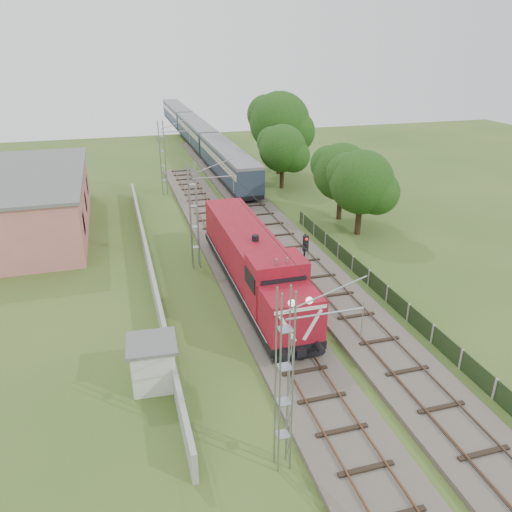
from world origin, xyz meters
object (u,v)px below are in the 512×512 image
object	(u,v)px
locomotive	(253,261)
relay_hut	(153,363)
coach_rake	(196,131)
signal_post	(305,256)

from	to	relation	value
locomotive	relay_hut	distance (m)	11.01
coach_rake	signal_post	bearing A→B (deg)	-92.40
signal_post	locomotive	bearing A→B (deg)	142.45
coach_rake	relay_hut	distance (m)	60.27
locomotive	relay_hut	world-z (taller)	locomotive
relay_hut	coach_rake	bearing A→B (deg)	78.12
signal_post	coach_rake	bearing A→B (deg)	87.60
locomotive	relay_hut	size ratio (longest dim) A/B	7.04
signal_post	relay_hut	distance (m)	11.96
locomotive	coach_rake	world-z (taller)	locomotive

